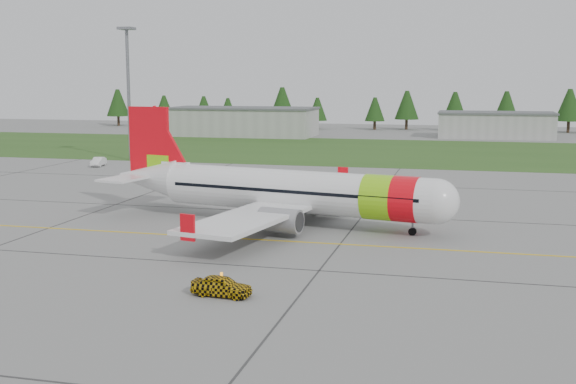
# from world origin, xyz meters

# --- Properties ---
(ground) EXTENTS (320.00, 320.00, 0.00)m
(ground) POSITION_xyz_m (0.00, 0.00, 0.00)
(ground) COLOR gray
(ground) RESTS_ON ground
(aircraft) EXTENTS (32.54, 30.44, 9.94)m
(aircraft) POSITION_xyz_m (4.21, 14.77, 2.87)
(aircraft) COLOR white
(aircraft) RESTS_ON ground
(follow_me_car) EXTENTS (1.32, 1.53, 3.58)m
(follow_me_car) POSITION_xyz_m (5.63, -6.85, 1.79)
(follow_me_car) COLOR yellow
(follow_me_car) RESTS_ON ground
(service_van) EXTENTS (1.60, 1.54, 3.93)m
(service_van) POSITION_xyz_m (-32.96, 49.47, 1.97)
(service_van) COLOR white
(service_van) RESTS_ON ground
(grass_strip) EXTENTS (320.00, 50.00, 0.03)m
(grass_strip) POSITION_xyz_m (0.00, 82.00, 0.01)
(grass_strip) COLOR #30561E
(grass_strip) RESTS_ON ground
(taxi_guideline) EXTENTS (120.00, 0.25, 0.02)m
(taxi_guideline) POSITION_xyz_m (0.00, 8.00, 0.01)
(taxi_guideline) COLOR gold
(taxi_guideline) RESTS_ON ground
(hangar_west) EXTENTS (32.00, 14.00, 6.00)m
(hangar_west) POSITION_xyz_m (-30.00, 110.00, 3.00)
(hangar_west) COLOR #A8A8A3
(hangar_west) RESTS_ON ground
(hangar_east) EXTENTS (24.00, 12.00, 5.20)m
(hangar_east) POSITION_xyz_m (25.00, 118.00, 2.60)
(hangar_east) COLOR #A8A8A3
(hangar_east) RESTS_ON ground
(floodlight_mast) EXTENTS (0.50, 0.50, 20.00)m
(floodlight_mast) POSITION_xyz_m (-32.00, 58.00, 10.00)
(floodlight_mast) COLOR slate
(floodlight_mast) RESTS_ON ground
(treeline) EXTENTS (160.00, 8.00, 10.00)m
(treeline) POSITION_xyz_m (0.00, 138.00, 5.00)
(treeline) COLOR #1C3F14
(treeline) RESTS_ON ground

